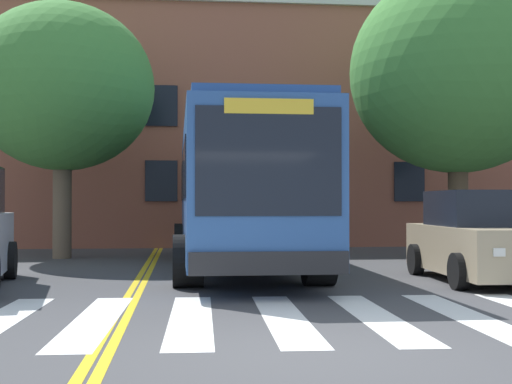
# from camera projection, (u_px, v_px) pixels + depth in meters

# --- Properties ---
(ground_plane) EXTENTS (120.00, 120.00, 0.00)m
(ground_plane) POSITION_uv_depth(u_px,v_px,m) (319.00, 352.00, 7.33)
(ground_plane) COLOR #424244
(crosswalk) EXTENTS (9.40, 4.56, 0.01)m
(crosswalk) POSITION_uv_depth(u_px,v_px,m) (238.00, 318.00, 9.48)
(crosswalk) COLOR white
(crosswalk) RESTS_ON ground
(lane_line_yellow_inner) EXTENTS (0.12, 36.00, 0.01)m
(lane_line_yellow_inner) POSITION_uv_depth(u_px,v_px,m) (155.00, 250.00, 23.24)
(lane_line_yellow_inner) COLOR gold
(lane_line_yellow_inner) RESTS_ON ground
(lane_line_yellow_outer) EXTENTS (0.12, 36.00, 0.01)m
(lane_line_yellow_outer) POSITION_uv_depth(u_px,v_px,m) (160.00, 250.00, 23.25)
(lane_line_yellow_outer) COLOR gold
(lane_line_yellow_outer) RESTS_ON ground
(city_bus) EXTENTS (3.05, 11.51, 3.42)m
(city_bus) POSITION_uv_depth(u_px,v_px,m) (238.00, 189.00, 16.68)
(city_bus) COLOR #2D5699
(city_bus) RESTS_ON ground
(car_tan_far_lane) EXTENTS (2.22, 4.46, 1.79)m
(car_tan_far_lane) POSITION_uv_depth(u_px,v_px,m) (481.00, 240.00, 14.03)
(car_tan_far_lane) COLOR tan
(car_tan_far_lane) RESTS_ON ground
(street_tree_curbside_large) EXTENTS (8.26, 8.41, 8.19)m
(street_tree_curbside_large) POSITION_uv_depth(u_px,v_px,m) (457.00, 71.00, 20.11)
(street_tree_curbside_large) COLOR brown
(street_tree_curbside_large) RESTS_ON ground
(street_tree_curbside_small) EXTENTS (5.32, 6.06, 7.12)m
(street_tree_curbside_small) POSITION_uv_depth(u_px,v_px,m) (63.00, 88.00, 19.93)
(street_tree_curbside_small) COLOR brown
(street_tree_curbside_small) RESTS_ON ground
(building_facade) EXTENTS (32.71, 8.57, 9.22)m
(building_facade) POSITION_uv_depth(u_px,v_px,m) (272.00, 128.00, 29.02)
(building_facade) COLOR #9E5642
(building_facade) RESTS_ON ground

